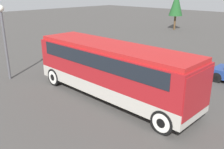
{
  "coord_description": "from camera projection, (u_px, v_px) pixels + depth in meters",
  "views": [
    {
      "loc": [
        9.14,
        -9.36,
        5.9
      ],
      "look_at": [
        0.0,
        0.0,
        1.38
      ],
      "focal_mm": 40.0,
      "sensor_mm": 36.0,
      "label": 1
    }
  ],
  "objects": [
    {
      "name": "lamp_post",
      "position": [
        4.0,
        31.0,
        16.16
      ],
      "size": [
        0.44,
        0.44,
        4.94
      ],
      "color": "#515156",
      "rests_on": "ground_plane"
    },
    {
      "name": "ground_plane",
      "position": [
        112.0,
        97.0,
        14.29
      ],
      "size": [
        120.0,
        120.0,
        0.0
      ],
      "primitive_type": "plane",
      "color": "#423F3D"
    },
    {
      "name": "tree_center",
      "position": [
        176.0,
        4.0,
        36.67
      ],
      "size": [
        2.02,
        2.02,
        5.61
      ],
      "color": "brown",
      "rests_on": "ground_plane"
    },
    {
      "name": "parked_car_near",
      "position": [
        140.0,
        60.0,
        19.3
      ],
      "size": [
        4.77,
        1.82,
        1.34
      ],
      "color": "maroon",
      "rests_on": "ground_plane"
    },
    {
      "name": "tour_bus",
      "position": [
        113.0,
        67.0,
        13.62
      ],
      "size": [
        10.11,
        2.7,
        3.08
      ],
      "color": "#B7B2A8",
      "rests_on": "ground_plane"
    }
  ]
}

